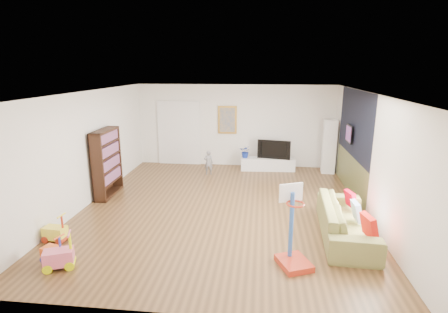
# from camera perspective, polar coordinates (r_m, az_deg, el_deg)

# --- Properties ---
(floor) EXTENTS (6.50, 7.50, 0.00)m
(floor) POSITION_cam_1_polar(r_m,az_deg,el_deg) (8.40, -0.30, -8.30)
(floor) COLOR brown
(floor) RESTS_ON ground
(ceiling) EXTENTS (6.50, 7.50, 0.00)m
(ceiling) POSITION_cam_1_polar(r_m,az_deg,el_deg) (7.77, -0.33, 10.40)
(ceiling) COLOR white
(ceiling) RESTS_ON ground
(wall_back) EXTENTS (6.50, 0.00, 2.70)m
(wall_back) POSITION_cam_1_polar(r_m,az_deg,el_deg) (11.64, 1.81, 5.03)
(wall_back) COLOR white
(wall_back) RESTS_ON ground
(wall_front) EXTENTS (6.50, 0.00, 2.70)m
(wall_front) POSITION_cam_1_polar(r_m,az_deg,el_deg) (4.47, -5.92, -10.71)
(wall_front) COLOR silver
(wall_front) RESTS_ON ground
(wall_left) EXTENTS (0.00, 7.50, 2.70)m
(wall_left) POSITION_cam_1_polar(r_m,az_deg,el_deg) (8.95, -21.47, 1.17)
(wall_left) COLOR silver
(wall_left) RESTS_ON ground
(wall_right) EXTENTS (0.00, 7.50, 2.70)m
(wall_right) POSITION_cam_1_polar(r_m,az_deg,el_deg) (8.27, 22.65, 0.05)
(wall_right) COLOR silver
(wall_right) RESTS_ON ground
(navy_accent) EXTENTS (0.01, 3.20, 1.70)m
(navy_accent) POSITION_cam_1_polar(r_m,az_deg,el_deg) (9.50, 20.57, 5.06)
(navy_accent) COLOR black
(navy_accent) RESTS_ON wall_right
(olive_wainscot) EXTENTS (0.01, 3.20, 1.00)m
(olive_wainscot) POSITION_cam_1_polar(r_m,az_deg,el_deg) (9.79, 19.88, -2.75)
(olive_wainscot) COLOR brown
(olive_wainscot) RESTS_ON wall_right
(doorway) EXTENTS (1.45, 0.06, 2.10)m
(doorway) POSITION_cam_1_polar(r_m,az_deg,el_deg) (11.95, -7.36, 3.70)
(doorway) COLOR white
(doorway) RESTS_ON ground
(painting_back) EXTENTS (0.62, 0.06, 0.92)m
(painting_back) POSITION_cam_1_polar(r_m,az_deg,el_deg) (11.59, 0.56, 6.00)
(painting_back) COLOR gold
(painting_back) RESTS_ON wall_back
(artwork_right) EXTENTS (0.04, 0.56, 0.46)m
(artwork_right) POSITION_cam_1_polar(r_m,az_deg,el_deg) (9.73, 19.76, 3.52)
(artwork_right) COLOR #7F3F8C
(artwork_right) RESTS_ON wall_right
(media_console) EXTENTS (1.74, 0.52, 0.40)m
(media_console) POSITION_cam_1_polar(r_m,az_deg,el_deg) (11.38, 7.13, -1.22)
(media_console) COLOR white
(media_console) RESTS_ON ground
(tall_cabinet) EXTENTS (0.42, 0.42, 1.69)m
(tall_cabinet) POSITION_cam_1_polar(r_m,az_deg,el_deg) (11.36, 16.78, 1.59)
(tall_cabinet) COLOR white
(tall_cabinet) RESTS_ON ground
(bookshelf) EXTENTS (0.33, 1.19, 1.73)m
(bookshelf) POSITION_cam_1_polar(r_m,az_deg,el_deg) (9.43, -18.58, -0.99)
(bookshelf) COLOR black
(bookshelf) RESTS_ON ground
(sofa) EXTENTS (1.06, 2.38, 0.68)m
(sofa) POSITION_cam_1_polar(r_m,az_deg,el_deg) (7.32, 19.31, -9.80)
(sofa) COLOR olive
(sofa) RESTS_ON ground
(basketball_hoop) EXTENTS (0.67, 0.73, 1.40)m
(basketball_hoop) POSITION_cam_1_polar(r_m,az_deg,el_deg) (5.93, 11.64, -11.32)
(basketball_hoop) COLOR red
(basketball_hoop) RESTS_ON ground
(ride_on_yellow) EXTENTS (0.44, 0.29, 0.56)m
(ride_on_yellow) POSITION_cam_1_polar(r_m,az_deg,el_deg) (7.50, -25.94, -10.43)
(ride_on_yellow) COLOR yellow
(ride_on_yellow) RESTS_ON ground
(ride_on_orange) EXTENTS (0.43, 0.32, 0.51)m
(ride_on_orange) POSITION_cam_1_polar(r_m,az_deg,el_deg) (6.77, -26.13, -13.34)
(ride_on_orange) COLOR #EF571B
(ride_on_orange) RESTS_ON ground
(ride_on_pink) EXTENTS (0.54, 0.44, 0.62)m
(ride_on_pink) POSITION_cam_1_polar(r_m,az_deg,el_deg) (6.53, -25.48, -13.84)
(ride_on_pink) COLOR pink
(ride_on_pink) RESTS_ON ground
(child) EXTENTS (0.30, 0.21, 0.76)m
(child) POSITION_cam_1_polar(r_m,az_deg,el_deg) (10.79, -2.55, -1.01)
(child) COLOR slate
(child) RESTS_ON ground
(tv) EXTENTS (1.06, 0.34, 0.61)m
(tv) POSITION_cam_1_polar(r_m,az_deg,el_deg) (11.28, 8.23, 1.24)
(tv) COLOR black
(tv) RESTS_ON media_console
(vase_plant) EXTENTS (0.42, 0.38, 0.41)m
(vase_plant) POSITION_cam_1_polar(r_m,az_deg,el_deg) (11.26, 3.55, 0.83)
(vase_plant) COLOR navy
(vase_plant) RESTS_ON media_console
(pillow_left) EXTENTS (0.19, 0.42, 0.41)m
(pillow_left) POSITION_cam_1_polar(r_m,az_deg,el_deg) (6.74, 22.62, -10.45)
(pillow_left) COLOR red
(pillow_left) RESTS_ON sofa
(pillow_center) EXTENTS (0.11, 0.38, 0.37)m
(pillow_center) POSITION_cam_1_polar(r_m,az_deg,el_deg) (7.31, 20.84, -8.32)
(pillow_center) COLOR white
(pillow_center) RESTS_ON sofa
(pillow_right) EXTENTS (0.18, 0.36, 0.35)m
(pillow_right) POSITION_cam_1_polar(r_m,az_deg,el_deg) (7.89, 19.97, -6.55)
(pillow_right) COLOR #AB0019
(pillow_right) RESTS_ON sofa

